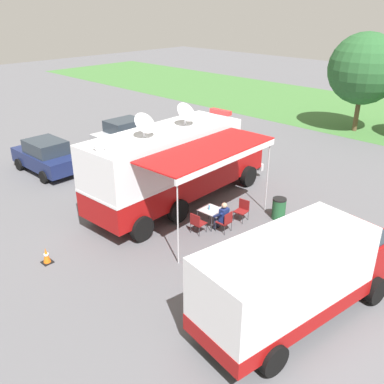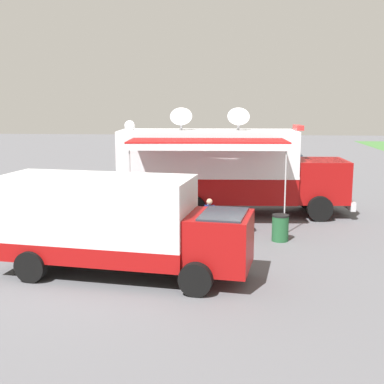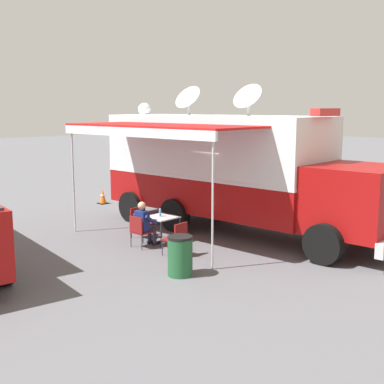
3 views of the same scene
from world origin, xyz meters
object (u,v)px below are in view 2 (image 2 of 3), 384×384
Objects in this scene: folding_table at (210,210)px; car_far_corner at (284,169)px; folding_chair_beside_table at (187,214)px; car_behind_truck at (187,169)px; water_bottle at (208,206)px; trash_bin at (280,228)px; traffic_cone at (72,206)px; command_truck at (225,168)px; support_truck at (115,225)px; folding_chair_at_table at (209,219)px; folding_chair_spare_by_truck at (245,219)px; seated_responder at (209,214)px.

folding_table is 11.06m from car_far_corner.
car_behind_truck is at bearing -175.24° from folding_chair_beside_table.
trash_bin is at bearing 56.97° from water_bottle.
water_bottle reaches higher than traffic_cone.
water_bottle is 3.02m from trash_bin.
command_truck reaches higher than support_truck.
support_truck is at bearing -27.50° from folding_chair_at_table.
folding_chair_spare_by_truck is (0.53, 2.15, 0.00)m from folding_chair_beside_table.
folding_chair_beside_table is 5.63m from traffic_cone.
folding_chair_at_table is 11.82m from car_far_corner.
folding_chair_spare_by_truck is (0.62, 1.35, -0.32)m from water_bottle.
folding_chair_beside_table is 11.46m from car_far_corner.
car_far_corner is (-10.40, 3.78, 0.21)m from folding_table.
command_truck reaches higher than car_far_corner.
command_truck is 8.66m from car_far_corner.
command_truck is 3.45m from folding_chair_spare_by_truck.
folding_chair_spare_by_truck is 7.82m from traffic_cone.
folding_chair_at_table and folding_chair_beside_table have the same top height.
command_truck reaches higher than traffic_cone.
folding_table is 0.96× the size of folding_chair_beside_table.
support_truck is at bearing -23.71° from folding_table.
seated_responder reaches higher than traffic_cone.
seated_responder is (-0.00, -1.29, 0.14)m from folding_chair_spare_by_truck.
seated_responder is 11.64m from car_far_corner.
folding_chair_at_table is 1.13m from folding_chair_beside_table.
traffic_cone is at bearing -114.65° from trash_bin.
traffic_cone is 8.97m from car_behind_truck.
seated_responder is (3.05, -0.53, -1.30)m from command_truck.
support_truck reaches higher than folding_chair_beside_table.
support_truck is at bearing -20.40° from command_truck.
water_bottle is at bearing 96.33° from folding_chair_beside_table.
water_bottle is 0.26× the size of folding_chair_at_table.
folding_chair_beside_table is at bearing -23.85° from car_far_corner.
folding_chair_beside_table is 3.65m from trash_bin.
water_bottle is at bearing -123.03° from trash_bin.
folding_chair_spare_by_truck is 1.30m from seated_responder.
car_behind_truck is (-10.10, -1.65, 0.05)m from water_bottle.
support_truck reaches higher than car_far_corner.
command_truck reaches higher than folding_table.
trash_bin is 12.10m from car_far_corner.
water_bottle reaches higher than trash_bin.
folding_chair_at_table is 6.73m from traffic_cone.
support_truck is 1.66× the size of car_behind_truck.
seated_responder is 0.30× the size of car_far_corner.
support_truck is (5.38, -2.31, 0.55)m from water_bottle.
trash_bin is at bearing 71.36° from folding_chair_at_table.
command_truck is 7.67× the size of seated_responder.
traffic_cone is at bearing -114.41° from folding_chair_beside_table.
support_truck is (4.57, -2.38, 0.87)m from folding_chair_at_table.
folding_table is at bearing 95.22° from folding_chair_beside_table.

